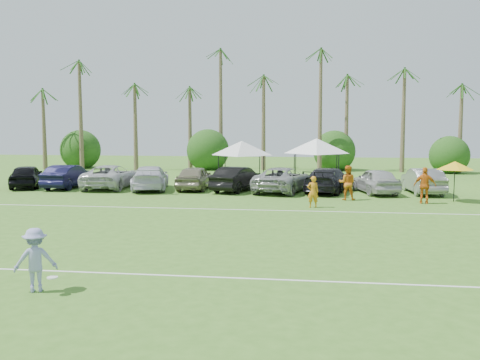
# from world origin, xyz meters

# --- Properties ---
(ground) EXTENTS (120.00, 120.00, 0.00)m
(ground) POSITION_xyz_m (0.00, 0.00, 0.00)
(ground) COLOR #3F7021
(ground) RESTS_ON ground
(field_lines) EXTENTS (80.00, 12.10, 0.01)m
(field_lines) POSITION_xyz_m (0.00, 8.00, 0.01)
(field_lines) COLOR white
(field_lines) RESTS_ON ground
(palm_tree_0) EXTENTS (2.40, 2.40, 8.90)m
(palm_tree_0) POSITION_xyz_m (-22.00, 38.00, 7.48)
(palm_tree_0) COLOR brown
(palm_tree_0) RESTS_ON ground
(palm_tree_1) EXTENTS (2.40, 2.40, 9.90)m
(palm_tree_1) POSITION_xyz_m (-17.00, 38.00, 8.35)
(palm_tree_1) COLOR brown
(palm_tree_1) RESTS_ON ground
(palm_tree_2) EXTENTS (2.40, 2.40, 10.90)m
(palm_tree_2) POSITION_xyz_m (-12.00, 38.00, 9.21)
(palm_tree_2) COLOR brown
(palm_tree_2) RESTS_ON ground
(palm_tree_3) EXTENTS (2.40, 2.40, 11.90)m
(palm_tree_3) POSITION_xyz_m (-8.00, 38.00, 10.06)
(palm_tree_3) COLOR brown
(palm_tree_3) RESTS_ON ground
(palm_tree_4) EXTENTS (2.40, 2.40, 8.90)m
(palm_tree_4) POSITION_xyz_m (-4.00, 38.00, 7.48)
(palm_tree_4) COLOR brown
(palm_tree_4) RESTS_ON ground
(palm_tree_5) EXTENTS (2.40, 2.40, 9.90)m
(palm_tree_5) POSITION_xyz_m (0.00, 38.00, 8.35)
(palm_tree_5) COLOR brown
(palm_tree_5) RESTS_ON ground
(palm_tree_6) EXTENTS (2.40, 2.40, 10.90)m
(palm_tree_6) POSITION_xyz_m (4.00, 38.00, 9.21)
(palm_tree_6) COLOR brown
(palm_tree_6) RESTS_ON ground
(palm_tree_7) EXTENTS (2.40, 2.40, 11.90)m
(palm_tree_7) POSITION_xyz_m (8.00, 38.00, 10.06)
(palm_tree_7) COLOR brown
(palm_tree_7) RESTS_ON ground
(palm_tree_8) EXTENTS (2.40, 2.40, 8.90)m
(palm_tree_8) POSITION_xyz_m (13.00, 38.00, 7.48)
(palm_tree_8) COLOR brown
(palm_tree_8) RESTS_ON ground
(palm_tree_9) EXTENTS (2.40, 2.40, 9.90)m
(palm_tree_9) POSITION_xyz_m (18.00, 38.00, 8.35)
(palm_tree_9) COLOR brown
(palm_tree_9) RESTS_ON ground
(bush_tree_0) EXTENTS (4.00, 4.00, 4.00)m
(bush_tree_0) POSITION_xyz_m (-19.00, 39.00, 1.80)
(bush_tree_0) COLOR brown
(bush_tree_0) RESTS_ON ground
(bush_tree_1) EXTENTS (4.00, 4.00, 4.00)m
(bush_tree_1) POSITION_xyz_m (-6.00, 39.00, 1.80)
(bush_tree_1) COLOR brown
(bush_tree_1) RESTS_ON ground
(bush_tree_2) EXTENTS (4.00, 4.00, 4.00)m
(bush_tree_2) POSITION_xyz_m (6.00, 39.00, 1.80)
(bush_tree_2) COLOR brown
(bush_tree_2) RESTS_ON ground
(bush_tree_3) EXTENTS (4.00, 4.00, 4.00)m
(bush_tree_3) POSITION_xyz_m (16.00, 39.00, 1.80)
(bush_tree_3) COLOR brown
(bush_tree_3) RESTS_ON ground
(sideline_player_a) EXTENTS (0.66, 0.50, 1.63)m
(sideline_player_a) POSITION_xyz_m (4.00, 15.27, 0.82)
(sideline_player_a) COLOR orange
(sideline_player_a) RESTS_ON ground
(sideline_player_b) EXTENTS (1.04, 0.86, 1.97)m
(sideline_player_b) POSITION_xyz_m (5.93, 18.35, 0.98)
(sideline_player_b) COLOR #CE6916
(sideline_player_b) RESTS_ON ground
(sideline_player_c) EXTENTS (1.22, 0.65, 1.98)m
(sideline_player_c) POSITION_xyz_m (10.01, 17.47, 0.99)
(sideline_player_c) COLOR #D06517
(sideline_player_c) RESTS_ON ground
(canopy_tent_left) EXTENTS (4.48, 4.48, 3.63)m
(canopy_tent_left) POSITION_xyz_m (-1.14, 26.07, 3.11)
(canopy_tent_left) COLOR black
(canopy_tent_left) RESTS_ON ground
(canopy_tent_right) EXTENTS (4.74, 4.74, 3.84)m
(canopy_tent_right) POSITION_xyz_m (4.24, 26.99, 3.29)
(canopy_tent_right) COLOR black
(canopy_tent_right) RESTS_ON ground
(market_umbrella) EXTENTS (2.02, 2.02, 2.25)m
(market_umbrella) POSITION_xyz_m (11.76, 18.42, 2.02)
(market_umbrella) COLOR black
(market_umbrella) RESTS_ON ground
(frisbee_player) EXTENTS (1.31, 1.00, 1.64)m
(frisbee_player) POSITION_xyz_m (-3.00, 0.16, 0.82)
(frisbee_player) COLOR #9094CC
(frisbee_player) RESTS_ON ground
(parked_car_0) EXTENTS (3.37, 4.99, 1.58)m
(parked_car_0) POSITION_xyz_m (-15.33, 21.64, 0.79)
(parked_car_0) COLOR black
(parked_car_0) RESTS_ON ground
(parked_car_1) EXTENTS (1.75, 4.82, 1.58)m
(parked_car_1) POSITION_xyz_m (-12.43, 21.79, 0.79)
(parked_car_1) COLOR black
(parked_car_1) RESTS_ON ground
(parked_car_2) EXTENTS (2.90, 5.81, 1.58)m
(parked_car_2) POSITION_xyz_m (-9.52, 22.00, 0.79)
(parked_car_2) COLOR #BDBDBD
(parked_car_2) RESTS_ON ground
(parked_car_3) EXTENTS (3.35, 5.79, 1.58)m
(parked_car_3) POSITION_xyz_m (-6.62, 21.58, 0.79)
(parked_car_3) COLOR silver
(parked_car_3) RESTS_ON ground
(parked_car_4) EXTENTS (1.97, 4.67, 1.58)m
(parked_car_4) POSITION_xyz_m (-3.72, 22.13, 0.79)
(parked_car_4) COLOR gray
(parked_car_4) RESTS_ON ground
(parked_car_5) EXTENTS (3.09, 5.07, 1.58)m
(parked_car_5) POSITION_xyz_m (-0.82, 21.66, 0.79)
(parked_car_5) COLOR black
(parked_car_5) RESTS_ON ground
(parked_car_6) EXTENTS (3.92, 6.15, 1.58)m
(parked_car_6) POSITION_xyz_m (2.08, 21.60, 0.79)
(parked_car_6) COLOR #959595
(parked_car_6) RESTS_ON ground
(parked_car_7) EXTENTS (3.58, 5.83, 1.58)m
(parked_car_7) POSITION_xyz_m (4.98, 21.73, 0.79)
(parked_car_7) COLOR black
(parked_car_7) RESTS_ON ground
(parked_car_8) EXTENTS (2.90, 4.94, 1.58)m
(parked_car_8) POSITION_xyz_m (7.89, 21.57, 0.79)
(parked_car_8) COLOR #B3B3B3
(parked_car_8) RESTS_ON ground
(parked_car_9) EXTENTS (2.03, 4.90, 1.58)m
(parked_car_9) POSITION_xyz_m (10.79, 21.95, 0.79)
(parked_car_9) COLOR gray
(parked_car_9) RESTS_ON ground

